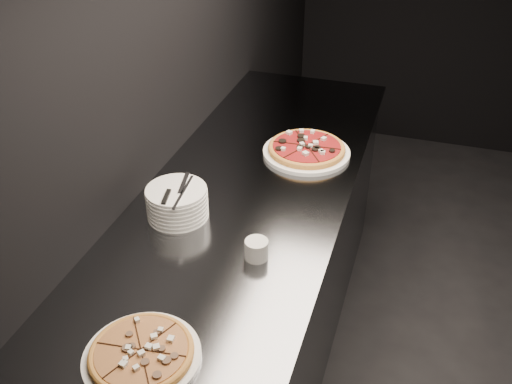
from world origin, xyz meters
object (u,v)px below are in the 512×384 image
(pizza_tomato, at_px, (307,149))
(ramekin, at_px, (257,249))
(pizza_mushroom, at_px, (142,354))
(cutlery, at_px, (176,191))
(plate_stack, at_px, (177,203))
(counter, at_px, (242,296))

(pizza_tomato, height_order, ramekin, ramekin)
(pizza_tomato, bearing_deg, ramekin, -89.54)
(pizza_mushroom, height_order, pizza_tomato, pizza_tomato)
(pizza_mushroom, height_order, ramekin, ramekin)
(ramekin, bearing_deg, cutlery, 160.05)
(ramekin, bearing_deg, plate_stack, 158.07)
(pizza_tomato, relative_size, plate_stack, 1.71)
(counter, xyz_separation_m, ramekin, (0.15, -0.28, 0.49))
(cutlery, bearing_deg, pizza_mushroom, -86.37)
(pizza_mushroom, relative_size, ramekin, 4.09)
(ramekin, bearing_deg, pizza_mushroom, -108.19)
(pizza_mushroom, xyz_separation_m, pizza_tomato, (0.15, 1.16, 0.00))
(counter, xyz_separation_m, plate_stack, (-0.18, -0.15, 0.51))
(counter, height_order, pizza_tomato, pizza_tomato)
(pizza_mushroom, xyz_separation_m, plate_stack, (-0.17, 0.60, 0.04))
(plate_stack, height_order, cutlery, cutlery)
(pizza_mushroom, distance_m, plate_stack, 0.63)
(pizza_mushroom, distance_m, pizza_tomato, 1.17)
(counter, distance_m, pizza_mushroom, 0.89)
(pizza_mushroom, bearing_deg, counter, 89.71)
(pizza_tomato, xyz_separation_m, cutlery, (-0.31, -0.57, 0.09))
(pizza_mushroom, bearing_deg, pizza_tomato, 82.66)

